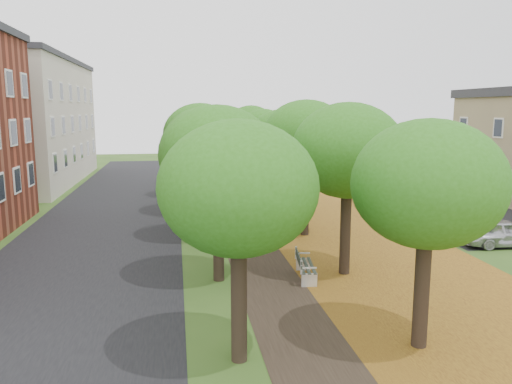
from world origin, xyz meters
name	(u,v)px	position (x,y,z in m)	size (l,w,h in m)	color
ground	(324,353)	(0.00, 0.00, 0.00)	(120.00, 120.00, 0.00)	#2D4C19
street_asphalt	(104,228)	(-7.50, 15.00, 0.00)	(8.00, 70.00, 0.01)	black
footpath	(245,223)	(0.00, 15.00, 0.00)	(3.20, 70.00, 0.01)	black
leaf_verge	(332,220)	(5.00, 15.00, 0.01)	(7.50, 70.00, 0.01)	#93661B
parking_lot	(461,212)	(13.50, 16.00, 0.00)	(9.00, 16.00, 0.01)	black
tree_row_west	(203,141)	(-2.20, 15.00, 4.51)	(4.07, 34.07, 6.27)	black
tree_row_east	(292,141)	(2.60, 15.00, 4.51)	(4.07, 34.07, 6.27)	black
building_cream	(13,121)	(-17.00, 33.00, 5.21)	(10.30, 20.30, 10.40)	beige
bench	(304,266)	(0.95, 5.68, 0.49)	(0.84, 2.06, 0.94)	#262F27
car_silver	(504,233)	(11.03, 8.50, 0.65)	(1.52, 3.79, 1.29)	#B6B5BA
car_red	(443,209)	(11.00, 13.73, 0.70)	(1.47, 4.22, 1.39)	maroon
car_grey	(422,201)	(11.00, 16.23, 0.71)	(1.98, 4.87, 1.41)	#37373C
car_white	(395,190)	(11.00, 19.94, 0.75)	(2.49, 5.39, 1.50)	silver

